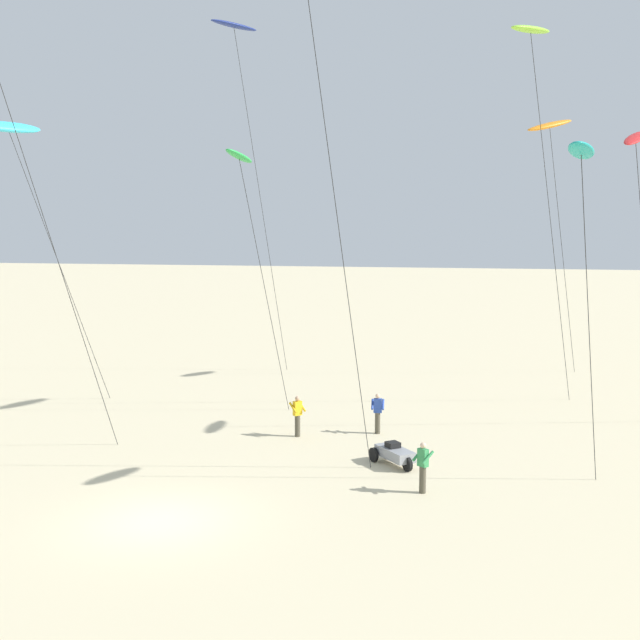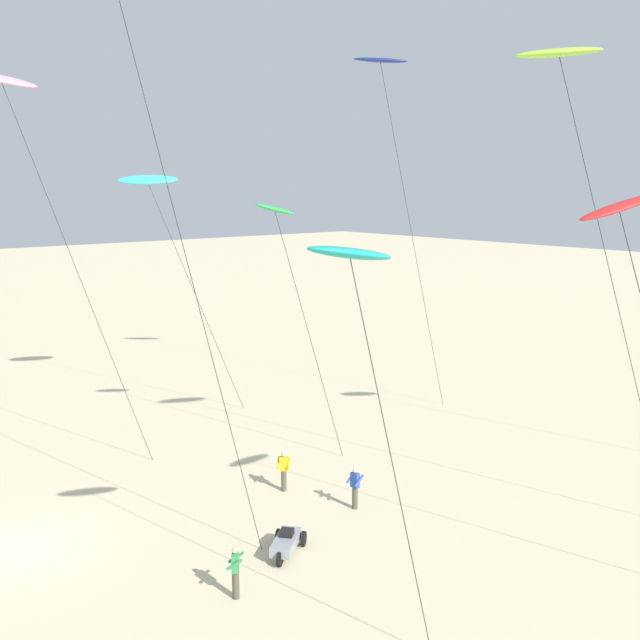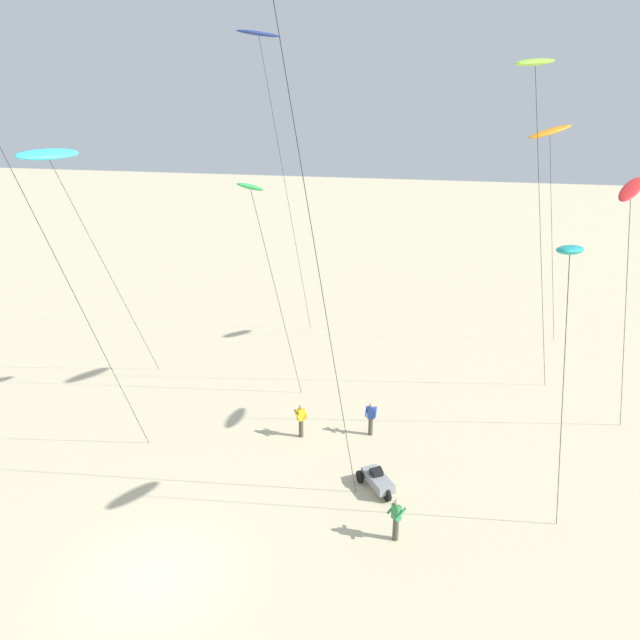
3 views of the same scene
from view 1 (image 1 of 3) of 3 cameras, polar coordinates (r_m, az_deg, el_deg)
The scene contains 12 objects.
ground_plane at distance 25.01m, azimuth -11.15°, elevation -13.59°, with size 260.00×260.00×0.00m, color beige.
kite_navy at distance 45.49m, azimuth -5.97°, elevation 19.44°, with size 3.05×4.87×19.01m.
kite_cyan at distance 38.45m, azimuth -20.86°, elevation 12.39°, with size 3.39×5.85×13.09m.
kite_lime at distance 36.87m, azimuth 14.49°, elevation 18.80°, with size 3.70×6.37×16.84m.
kite_red at distance 33.88m, azimuth 21.15°, elevation 11.53°, with size 2.80×5.06×12.28m.
kite_orange at distance 45.05m, azimuth 15.73°, elevation 12.81°, with size 3.52×5.24×14.12m.
kite_teal at distance 26.30m, azimuth 17.76°, elevation 11.01°, with size 1.73×3.26×11.11m.
kite_green at distance 34.99m, azimuth -5.61°, elevation 11.04°, with size 2.00×3.66×11.73m.
kite_flyer_nearest at distance 33.31m, azimuth -1.58°, elevation -6.63°, with size 0.73×0.73×1.67m.
kite_flyer_middle at distance 33.83m, azimuth 4.04°, elevation -6.43°, with size 0.57×0.55×1.67m.
kite_flyer_furthest at distance 26.83m, azimuth 7.18°, elevation -10.06°, with size 0.73×0.73×1.67m.
beach_buggy at distance 29.78m, azimuth 5.19°, elevation -9.24°, with size 1.82×1.97×0.82m.
Camera 1 is at (9.09, -21.60, 8.73)m, focal length 45.93 mm.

